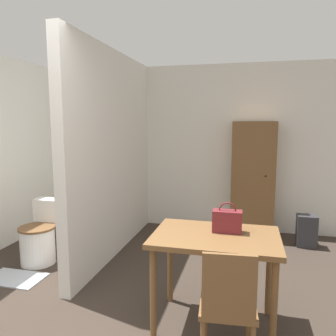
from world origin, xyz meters
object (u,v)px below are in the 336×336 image
dining_table (215,247)px  wooden_cabinet (253,179)px  space_heater (306,231)px  toilet (40,237)px  handbag (227,221)px  wooden_chair (228,305)px

dining_table → wooden_cabinet: 2.34m
space_heater → wooden_cabinet: bearing=158.3°
toilet → handbag: bearing=-17.0°
handbag → space_heater: (0.94, 1.94, -0.65)m
toilet → space_heater: (3.15, 1.26, -0.08)m
wooden_chair → handbag: bearing=90.7°
handbag → wooden_cabinet: wooden_cabinet is taller
wooden_chair → wooden_cabinet: (0.18, 2.77, 0.37)m
toilet → wooden_cabinet: (2.44, 1.55, 0.54)m
wooden_chair → wooden_cabinet: 2.80m
wooden_cabinet → space_heater: wooden_cabinet is taller
dining_table → space_heater: dining_table is taller
dining_table → handbag: handbag is taller
wooden_chair → space_heater: wooden_chair is taller
wooden_chair → toilet: bearing=147.2°
dining_table → toilet: size_ratio=1.39×
toilet → space_heater: 3.40m
toilet → space_heater: size_ratio=1.68×
wooden_chair → wooden_cabinet: bearing=81.9°
dining_table → space_heater: bearing=63.3°
wooden_chair → toilet: wooden_chair is taller
wooden_cabinet → toilet: bearing=-147.6°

